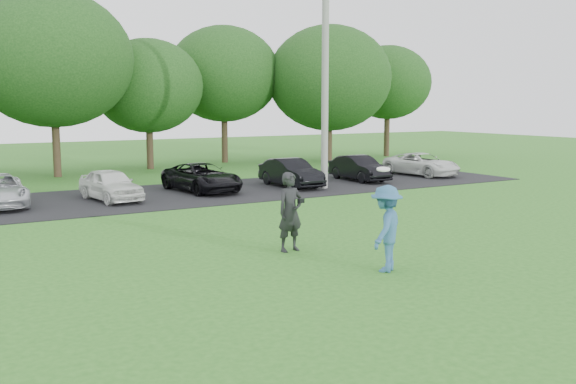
# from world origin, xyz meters

# --- Properties ---
(ground) EXTENTS (100.00, 100.00, 0.00)m
(ground) POSITION_xyz_m (0.00, 0.00, 0.00)
(ground) COLOR #2B681D
(ground) RESTS_ON ground
(parking_lot) EXTENTS (32.00, 6.50, 0.03)m
(parking_lot) POSITION_xyz_m (0.00, 13.00, 0.01)
(parking_lot) COLOR black
(parking_lot) RESTS_ON ground
(utility_pole) EXTENTS (0.28, 0.28, 10.75)m
(utility_pole) POSITION_xyz_m (6.51, 11.63, 5.37)
(utility_pole) COLOR gray
(utility_pole) RESTS_ON ground
(frisbee_player) EXTENTS (1.33, 1.21, 2.19)m
(frisbee_player) POSITION_xyz_m (0.43, 0.24, 0.90)
(frisbee_player) COLOR #31618C
(frisbee_player) RESTS_ON ground
(camera_bystander) EXTENTS (0.73, 0.53, 1.87)m
(camera_bystander) POSITION_xyz_m (-0.35, 2.80, 0.94)
(camera_bystander) COLOR black
(camera_bystander) RESTS_ON ground
(parked_cars) EXTENTS (28.29, 4.37, 1.17)m
(parked_cars) POSITION_xyz_m (0.40, 13.14, 0.59)
(parked_cars) COLOR black
(parked_cars) RESTS_ON parking_lot
(tree_row) EXTENTS (42.39, 9.85, 8.64)m
(tree_row) POSITION_xyz_m (1.51, 22.76, 4.91)
(tree_row) COLOR #38281C
(tree_row) RESTS_ON ground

